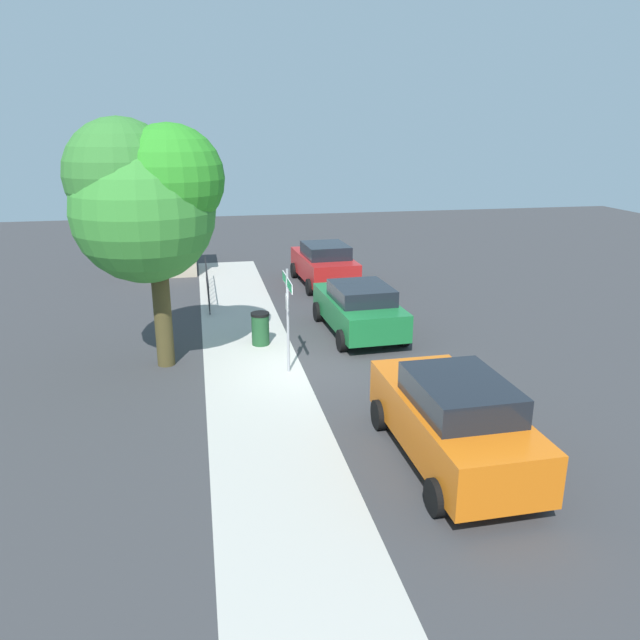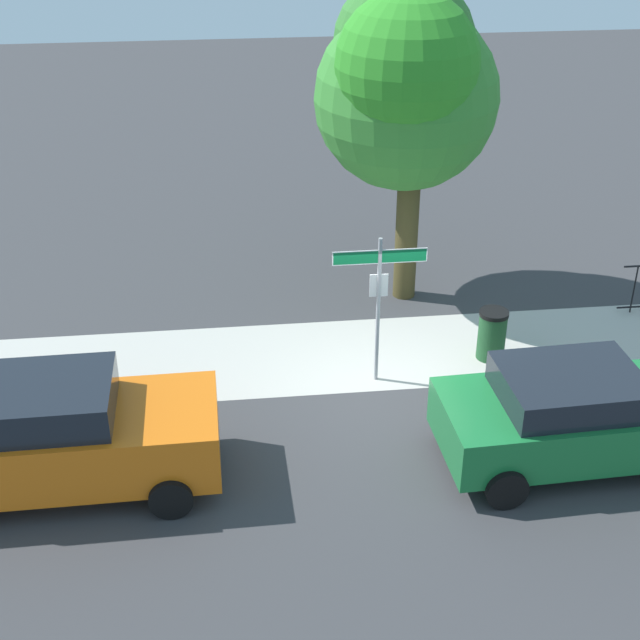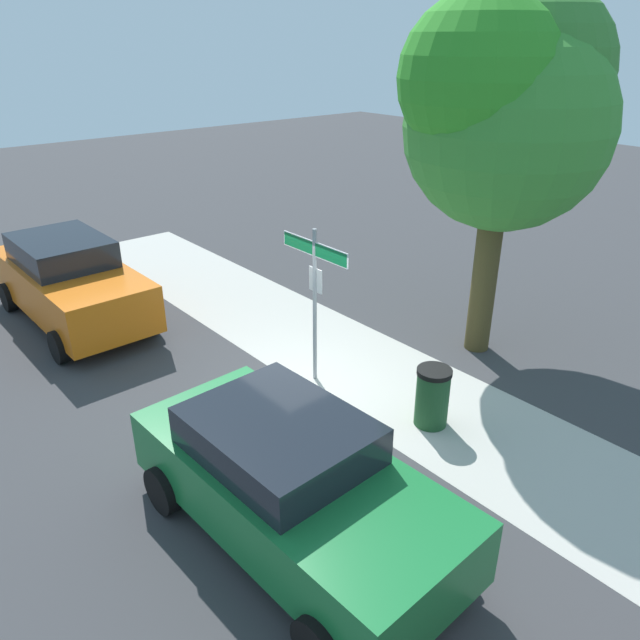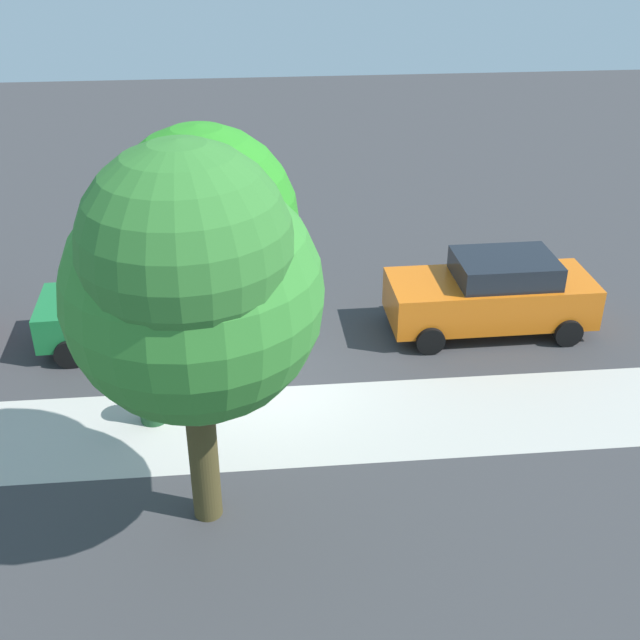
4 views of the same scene
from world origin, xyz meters
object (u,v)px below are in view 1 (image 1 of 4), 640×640
Objects in this scene: car_red at (324,264)px; car_orange at (453,419)px; trash_bin at (260,329)px; shade_tree at (141,197)px; car_green at (359,308)px; utility_shed at (169,241)px; street_sign at (288,300)px.

car_orange is at bearing 175.57° from car_red.
shade_tree is at bearing 113.04° from trash_bin.
trash_bin is (7.44, 2.87, -0.42)m from car_orange.
car_orange is 1.04× the size of car_green.
car_green is at bearing 175.58° from car_red.
utility_shed reaches higher than car_green.
utility_shed is at bearing 15.67° from trash_bin.
trash_bin is at bearing 20.30° from car_orange.
utility_shed is at bearing 56.91° from car_red.
car_green is (7.88, -0.24, -0.09)m from car_orange.
utility_shed reaches higher than car_red.
street_sign is 0.43× the size of shade_tree.
street_sign is at bearing 133.58° from car_green.
car_green is (2.70, -2.62, -1.13)m from street_sign.
car_green is 11.59m from utility_shed.
trash_bin is at bearing 95.79° from car_green.
car_orange is (-5.18, -2.37, -1.04)m from street_sign.
street_sign is 0.60× the size of car_orange.
street_sign reaches higher than car_green.
car_orange is 7.89m from car_green.
shade_tree reaches higher than trash_bin.
car_green is 1.56× the size of utility_shed.
street_sign is at bearing -105.99° from shade_tree.
utility_shed is at bearing -0.35° from shade_tree.
car_red is at bearing -2.58° from car_orange.
shade_tree is 9.24m from car_orange.
car_red reaches higher than trash_bin.
street_sign is 13.06m from utility_shed.
street_sign is at bearing -164.90° from utility_shed.
car_red is (14.13, -0.43, -0.04)m from car_orange.
car_orange is at bearing 175.89° from car_green.
street_sign reaches higher than car_red.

